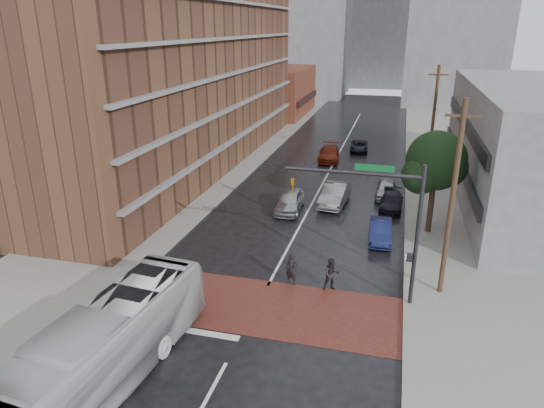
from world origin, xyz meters
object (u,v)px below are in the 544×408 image
Objects in this scene: transit_bus at (102,350)px; car_travel_c at (329,153)px; car_parked_mid at (391,202)px; suv_travel at (359,146)px; car_parked_far at (386,189)px; car_parked_near at (380,231)px; car_travel_b at (335,195)px; pedestrian_a at (292,269)px; car_travel_a at (290,201)px; pedestrian_b at (332,274)px.

transit_bus is 2.31× the size of car_travel_c.
car_travel_c is 14.42m from car_parked_mid.
transit_bus is 40.28m from suv_travel.
suv_travel is 15.20m from car_parked_far.
car_parked_near reaches higher than car_parked_mid.
pedestrian_a is at bearing -88.00° from car_travel_b.
car_travel_a reaches higher than car_parked_mid.
transit_bus is 10.74m from pedestrian_a.
car_parked_near is at bearing -93.10° from car_parked_mid.
pedestrian_a reaches higher than suv_travel.
car_travel_b is at bearing -143.01° from car_parked_far.
car_travel_a is 3.77m from car_travel_b.
car_parked_near is 0.97× the size of car_parked_mid.
pedestrian_b is at bearing -78.56° from car_travel_b.
transit_bus reaches higher than car_parked_near.
transit_bus is 2.82× the size of car_parked_far.
car_parked_mid is (0.51, 6.00, -0.06)m from car_parked_near.
pedestrian_a is 0.38× the size of car_travel_b.
car_travel_b reaches higher than car_parked_mid.
car_travel_b is (0.53, 12.88, -0.12)m from pedestrian_a.
car_travel_a reaches higher than car_parked_near.
car_parked_near reaches higher than suv_travel.
car_travel_a reaches higher than car_parked_far.
car_travel_b is at bearing 33.25° from car_travel_a.
car_travel_c is at bearing 107.16° from pedestrian_a.
pedestrian_b is 0.36× the size of car_travel_b.
car_travel_a is 8.47m from car_parked_far.
car_parked_far is (6.85, 4.97, -0.07)m from car_travel_a.
car_travel_a is at bearing 87.68° from transit_bus.
car_travel_b is 1.21× the size of car_parked_far.
car_parked_far is at bearing 61.37° from pedestrian_b.
car_travel_a is 0.90× the size of car_travel_c.
car_travel_c is (-2.37, 12.92, -0.09)m from car_travel_b.
pedestrian_b is (2.13, 0.00, -0.04)m from pedestrian_a.
suv_travel is at bearing 86.69° from transit_bus.
transit_bus is 6.40× the size of pedestrian_b.
car_parked_far is at bearing -80.78° from suv_travel.
car_travel_c is at bearing 121.85° from car_parked_far.
transit_bus is at bearing -99.72° from car_travel_a.
pedestrian_a is at bearing 159.30° from pedestrian_b.
transit_bus is 24.52m from car_parked_mid.
suv_travel is 1.00× the size of car_parked_mid.
car_travel_c is (0.70, 15.10, -0.04)m from car_travel_a.
pedestrian_b is 11.68m from car_travel_a.
pedestrian_a reaches higher than car_parked_far.
car_parked_near is at bearing -53.17° from car_travel_b.
pedestrian_b is 26.11m from car_travel_c.
car_parked_near is (6.12, -18.81, -0.07)m from car_travel_c.
car_parked_near is (4.27, 7.00, -0.28)m from pedestrian_a.
pedestrian_b is at bearing 57.14° from transit_bus.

